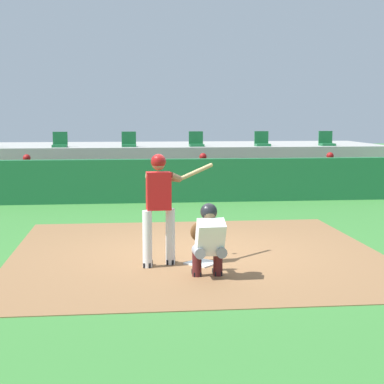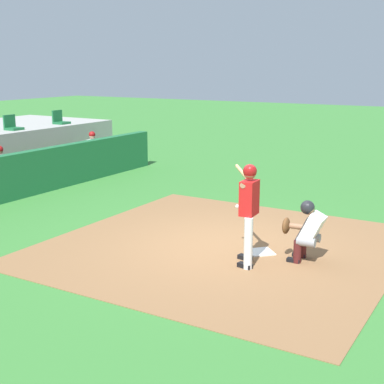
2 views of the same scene
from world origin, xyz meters
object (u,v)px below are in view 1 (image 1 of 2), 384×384
at_px(stadium_seat_3, 196,142).
at_px(dugout_player_2, 331,173).
at_px(dugout_player_0, 27,177).
at_px(stadium_seat_4, 262,142).
at_px(batter_at_plate, 160,202).
at_px(dugout_player_1, 204,175).
at_px(stadium_seat_1, 60,143).
at_px(stadium_seat_5, 326,142).
at_px(catcher_crouched, 208,238).
at_px(home_plate, 202,263).
at_px(stadium_seat_2, 129,142).

bearing_deg(stadium_seat_3, dugout_player_2, -28.03).
relative_size(dugout_player_0, dugout_player_2, 1.00).
bearing_deg(stadium_seat_4, batter_at_plate, -111.01).
relative_size(dugout_player_1, dugout_player_2, 1.00).
bearing_deg(stadium_seat_1, stadium_seat_5, 0.00).
height_order(catcher_crouched, dugout_player_0, dugout_player_0).
height_order(batter_at_plate, dugout_player_0, batter_at_plate).
bearing_deg(stadium_seat_3, dugout_player_1, -90.60).
relative_size(dugout_player_2, stadium_seat_3, 2.71).
height_order(dugout_player_0, stadium_seat_3, stadium_seat_3).
xyz_separation_m(batter_at_plate, catcher_crouched, (0.66, -0.82, -0.43)).
bearing_deg(catcher_crouched, home_plate, 88.90).
distance_m(home_plate, stadium_seat_2, 10.35).
xyz_separation_m(dugout_player_1, dugout_player_2, (3.84, 0.00, 0.00)).
xyz_separation_m(dugout_player_0, dugout_player_2, (8.90, 0.00, 0.00)).
height_order(catcher_crouched, stadium_seat_5, stadium_seat_5).
xyz_separation_m(stadium_seat_2, stadium_seat_3, (2.17, 0.00, 0.00)).
xyz_separation_m(stadium_seat_4, stadium_seat_5, (2.17, 0.00, 0.00)).
distance_m(stadium_seat_1, stadium_seat_3, 4.33).
relative_size(batter_at_plate, stadium_seat_2, 3.76).
xyz_separation_m(catcher_crouched, dugout_player_0, (-3.98, 9.00, 0.07)).
distance_m(dugout_player_2, stadium_seat_4, 2.76).
height_order(stadium_seat_2, stadium_seat_5, same).
xyz_separation_m(catcher_crouched, dugout_player_2, (4.92, 9.00, 0.07)).
distance_m(batter_at_plate, stadium_seat_4, 10.96).
relative_size(dugout_player_0, stadium_seat_2, 2.71).
bearing_deg(stadium_seat_4, dugout_player_2, -50.86).
height_order(catcher_crouched, stadium_seat_4, stadium_seat_4).
height_order(home_plate, stadium_seat_3, stadium_seat_3).
height_order(dugout_player_0, stadium_seat_1, stadium_seat_1).
bearing_deg(dugout_player_1, home_plate, -97.43).
relative_size(catcher_crouched, dugout_player_1, 1.37).
bearing_deg(stadium_seat_1, dugout_player_0, -110.18).
xyz_separation_m(dugout_player_0, stadium_seat_2, (2.91, 2.03, 0.86)).
distance_m(batter_at_plate, dugout_player_2, 9.91).
distance_m(catcher_crouched, stadium_seat_5, 12.33).
xyz_separation_m(catcher_crouched, dugout_player_1, (1.08, 9.00, 0.07)).
height_order(batter_at_plate, stadium_seat_2, stadium_seat_2).
bearing_deg(stadium_seat_1, home_plate, -72.29).
relative_size(batter_at_plate, stadium_seat_1, 3.76).
relative_size(dugout_player_1, stadium_seat_5, 2.71).
bearing_deg(dugout_player_1, stadium_seat_2, 136.52).
xyz_separation_m(stadium_seat_1, stadium_seat_4, (6.50, 0.00, 0.00)).
height_order(catcher_crouched, stadium_seat_3, stadium_seat_3).
bearing_deg(stadium_seat_4, home_plate, -107.71).
height_order(dugout_player_1, stadium_seat_4, stadium_seat_4).
bearing_deg(stadium_seat_2, dugout_player_2, -18.76).
bearing_deg(stadium_seat_1, stadium_seat_3, 0.00).
bearing_deg(home_plate, dugout_player_2, 58.94).
bearing_deg(catcher_crouched, stadium_seat_1, 106.33).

